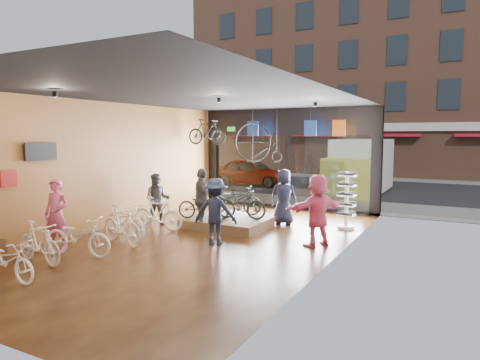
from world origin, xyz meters
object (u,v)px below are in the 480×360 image
Objects in this scene: customer_0 at (57,215)px; customer_5 at (317,210)px; floor_bike_4 at (125,221)px; customer_3 at (215,212)px; box_truck at (358,167)px; penny_farthing at (260,144)px; floor_bike_0 at (7,260)px; sunglasses_rack at (347,200)px; floor_bike_1 at (39,243)px; display_bike_right at (235,200)px; display_bike_mid at (241,204)px; street_car at (251,172)px; floor_bike_2 at (78,237)px; customer_1 at (158,200)px; floor_bike_5 at (158,214)px; display_bike_left at (203,205)px; hung_bike at (207,132)px; customer_2 at (202,200)px; customer_4 at (284,197)px; floor_bike_3 at (121,225)px; display_platform at (227,223)px.

customer_5 is (5.48, 3.37, 0.03)m from customer_0.
customer_3 reaches higher than floor_bike_4.
customer_5 is (1.20, -10.03, -0.38)m from box_truck.
customer_3 is at bearing -79.12° from penny_farthing.
customer_0 is at bearing 26.76° from floor_bike_0.
customer_5 reaches higher than sunglasses_rack.
display_bike_right reaches higher than floor_bike_1.
display_bike_mid is at bearing -74.78° from customer_5.
display_bike_mid is at bearing -155.14° from street_car.
customer_1 is at bearing -1.92° from floor_bike_2.
street_car is 14.51m from customer_0.
floor_bike_0 is at bearing 177.53° from floor_bike_5.
floor_bike_1 is at bearing -171.02° from street_car.
sunglasses_rack reaches higher than display_bike_left.
display_bike_left is at bearing -151.91° from hung_bike.
floor_bike_4 is 0.98× the size of customer_2.
floor_bike_1 is 7.11m from customer_4.
street_car is 12.87m from floor_bike_4.
floor_bike_0 is 1.85m from floor_bike_2.
customer_3 is at bearing -33.06° from floor_bike_1.
sunglasses_rack is (4.64, 7.70, 0.45)m from floor_bike_0.
floor_bike_2 is 4.78m from display_bike_mid.
floor_bike_5 is 4.48m from hung_bike.
box_truck reaches higher than floor_bike_0.
floor_bike_4 reaches higher than floor_bike_1.
customer_1 is at bearing 85.12° from display_bike_left.
street_car is at bearing 27.76° from floor_bike_3.
penny_farthing reaches higher than sunglasses_rack.
display_bike_right reaches higher than floor_bike_5.
display_bike_right reaches higher than floor_bike_4.
display_bike_right is 2.42m from customer_1.
floor_bike_0 is 0.85× the size of customer_2.
floor_bike_4 is at bearing -110.77° from customer_1.
floor_bike_5 is 2.48m from display_bike_mid.
customer_0 reaches higher than display_bike_right.
customer_1 is (-1.55, -0.22, 0.09)m from display_bike_left.
hung_bike is (-4.11, -6.80, 1.62)m from box_truck.
customer_1 is 0.88× the size of customer_2.
floor_bike_2 is at bearing 4.46° from floor_bike_0.
floor_bike_3 is at bearing 137.59° from display_bike_mid.
customer_3 is 0.98× the size of customer_4.
penny_farthing is (-3.22, 3.42, 1.58)m from customer_5.
customer_0 is at bearing 36.41° from floor_bike_1.
customer_1 is at bearing -38.50° from customer_3.
floor_bike_3 is at bearing -7.97° from floor_bike_1.
floor_bike_2 is 1.23m from floor_bike_3.
floor_bike_0 is 0.99× the size of hung_bike.
floor_bike_4 is at bearing -128.03° from display_platform.
box_truck is at bearing -9.02° from floor_bike_1.
display_bike_left is 1.13m from display_bike_mid.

